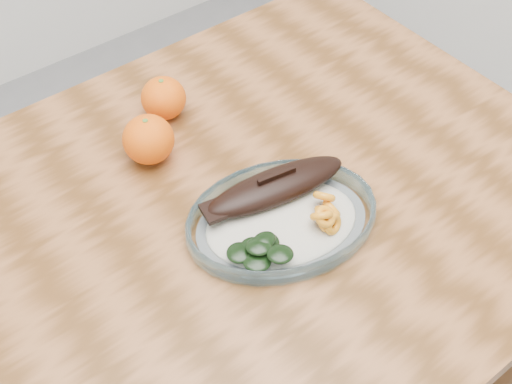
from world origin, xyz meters
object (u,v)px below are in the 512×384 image
at_px(plated_meal, 282,217).
at_px(orange_right, 163,98).
at_px(orange_left, 148,139).
at_px(dining_table, 204,269).

bearing_deg(plated_meal, orange_right, 109.20).
distance_m(plated_meal, orange_left, 0.24).
distance_m(orange_left, orange_right, 0.10).
bearing_deg(dining_table, orange_left, 82.74).
xyz_separation_m(plated_meal, orange_left, (-0.08, 0.23, 0.02)).
bearing_deg(dining_table, plated_meal, -33.55).
bearing_deg(orange_left, dining_table, -97.26).
xyz_separation_m(plated_meal, orange_right, (-0.01, 0.30, 0.02)).
relative_size(dining_table, orange_left, 15.03).
xyz_separation_m(dining_table, orange_right, (0.09, 0.24, 0.14)).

